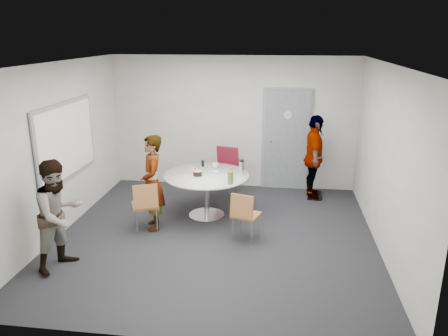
# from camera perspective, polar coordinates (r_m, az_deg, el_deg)

# --- Properties ---
(floor) EXTENTS (5.00, 5.00, 0.00)m
(floor) POSITION_cam_1_polar(r_m,az_deg,el_deg) (7.07, -1.11, -8.92)
(floor) COLOR black
(floor) RESTS_ON ground
(ceiling) EXTENTS (5.00, 5.00, 0.00)m
(ceiling) POSITION_cam_1_polar(r_m,az_deg,el_deg) (6.36, -1.25, 13.48)
(ceiling) COLOR silver
(ceiling) RESTS_ON wall_back
(wall_back) EXTENTS (5.00, 0.00, 5.00)m
(wall_back) POSITION_cam_1_polar(r_m,az_deg,el_deg) (9.00, 1.23, 5.91)
(wall_back) COLOR #AFAEA6
(wall_back) RESTS_ON floor
(wall_left) EXTENTS (0.00, 5.00, 5.00)m
(wall_left) POSITION_cam_1_polar(r_m,az_deg,el_deg) (7.38, -20.76, 2.25)
(wall_left) COLOR #AFAEA6
(wall_left) RESTS_ON floor
(wall_right) EXTENTS (0.00, 5.00, 5.00)m
(wall_right) POSITION_cam_1_polar(r_m,az_deg,el_deg) (6.69, 20.49, 0.82)
(wall_right) COLOR #AFAEA6
(wall_right) RESTS_ON floor
(wall_front) EXTENTS (5.00, 0.00, 5.00)m
(wall_front) POSITION_cam_1_polar(r_m,az_deg,el_deg) (4.28, -6.25, -7.29)
(wall_front) COLOR #AFAEA6
(wall_front) RESTS_ON floor
(door) EXTENTS (1.02, 0.17, 2.12)m
(door) POSITION_cam_1_polar(r_m,az_deg,el_deg) (9.00, 8.19, 3.63)
(door) COLOR slate
(door) RESTS_ON wall_back
(whiteboard) EXTENTS (0.04, 1.90, 1.25)m
(whiteboard) POSITION_cam_1_polar(r_m,az_deg,el_deg) (7.51, -19.87, 3.38)
(whiteboard) COLOR gray
(whiteboard) RESTS_ON wall_left
(table) EXTENTS (1.48, 1.48, 1.05)m
(table) POSITION_cam_1_polar(r_m,az_deg,el_deg) (7.59, -2.15, -1.64)
(table) COLOR silver
(table) RESTS_ON floor
(chair_near_left) EXTENTS (0.54, 0.56, 0.85)m
(chair_near_left) POSITION_cam_1_polar(r_m,az_deg,el_deg) (7.13, -10.25, -4.44)
(chair_near_left) COLOR brown
(chair_near_left) RESTS_ON floor
(chair_near_right) EXTENTS (0.48, 0.51, 0.80)m
(chair_near_right) POSITION_cam_1_polar(r_m,az_deg,el_deg) (6.73, 2.66, -5.81)
(chair_near_right) COLOR brown
(chair_near_right) RESTS_ON floor
(chair_far) EXTENTS (0.57, 0.61, 0.98)m
(chair_far) POSITION_cam_1_polar(r_m,az_deg,el_deg) (8.57, 0.19, 0.19)
(chair_far) COLOR maroon
(chair_far) RESTS_ON floor
(person_main) EXTENTS (0.55, 0.67, 1.58)m
(person_main) POSITION_cam_1_polar(r_m,az_deg,el_deg) (7.18, -9.34, -1.93)
(person_main) COLOR #A5C6EA
(person_main) RESTS_ON floor
(person_left) EXTENTS (0.83, 0.92, 1.55)m
(person_left) POSITION_cam_1_polar(r_m,az_deg,el_deg) (6.31, -20.73, -5.74)
(person_left) COLOR white
(person_left) RESTS_ON floor
(person_right) EXTENTS (0.41, 0.97, 1.65)m
(person_right) POSITION_cam_1_polar(r_m,az_deg,el_deg) (8.56, 11.67, 1.35)
(person_right) COLOR black
(person_right) RESTS_ON floor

